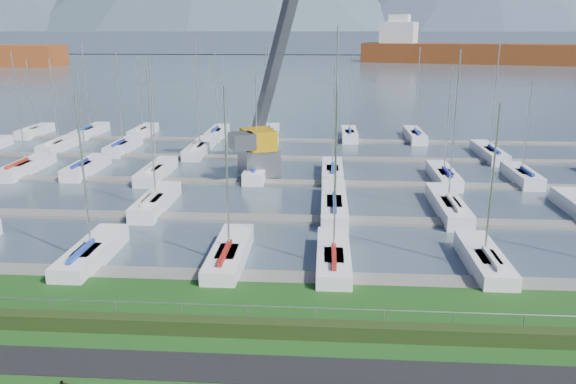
{
  "coord_description": "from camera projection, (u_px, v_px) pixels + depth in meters",
  "views": [
    {
      "loc": [
        2.29,
        -22.26,
        12.96
      ],
      "look_at": [
        0.0,
        12.0,
        3.0
      ],
      "focal_mm": 35.0,
      "sensor_mm": 36.0,
      "label": 1
    }
  ],
  "objects": [
    {
      "name": "path",
      "position": [
        263.0,
        370.0,
        22.21
      ],
      "size": [
        160.0,
        2.0,
        0.04
      ],
      "primitive_type": "cube",
      "color": "black",
      "rests_on": "grass"
    },
    {
      "name": "sailboat_fleet",
      "position": [
        256.0,
        118.0,
        50.17
      ],
      "size": [
        74.57,
        49.63,
        13.78
      ],
      "color": "#1A4390",
      "rests_on": "water"
    },
    {
      "name": "foothill",
      "position": [
        323.0,
        41.0,
        339.65
      ],
      "size": [
        900.0,
        80.0,
        12.0
      ],
      "primitive_type": "cube",
      "color": "#475668",
      "rests_on": "water"
    },
    {
      "name": "docks",
      "position": [
        298.0,
        183.0,
        50.07
      ],
      "size": [
        90.0,
        41.6,
        0.25
      ],
      "color": "gray",
      "rests_on": "water"
    },
    {
      "name": "water",
      "position": [
        322.0,
        58.0,
        274.35
      ],
      "size": [
        800.0,
        540.0,
        0.2
      ],
      "primitive_type": "cube",
      "color": "#425260"
    },
    {
      "name": "hedge",
      "position": [
        269.0,
        328.0,
        24.61
      ],
      "size": [
        80.0,
        0.7,
        0.7
      ],
      "primitive_type": "cube",
      "color": "#223312",
      "rests_on": "grass"
    },
    {
      "name": "crane",
      "position": [
        264.0,
        115.0,
        51.93
      ],
      "size": [
        7.97,
        12.81,
        22.35
      ],
      "rotation": [
        0.0,
        0.0,
        0.43
      ],
      "color": "slate",
      "rests_on": "water"
    },
    {
      "name": "cargo_ship_mid",
      "position": [
        468.0,
        53.0,
        228.4
      ],
      "size": [
        94.75,
        44.0,
        21.5
      ],
      "rotation": [
        0.0,
        0.0,
        -0.29
      ],
      "color": "brown",
      "rests_on": "water"
    },
    {
      "name": "fence",
      "position": [
        270.0,
        307.0,
        24.76
      ],
      "size": [
        80.0,
        0.04,
        0.04
      ],
      "primitive_type": "cylinder",
      "rotation": [
        0.0,
        1.57,
        0.0
      ],
      "color": "#95999D",
      "rests_on": "grass"
    }
  ]
}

